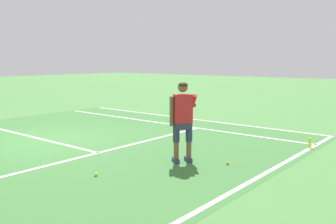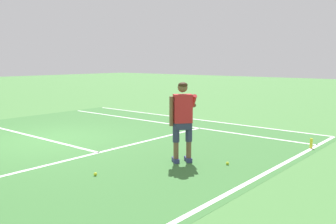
{
  "view_description": "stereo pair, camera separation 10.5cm",
  "coord_description": "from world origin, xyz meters",
  "views": [
    {
      "loc": [
        -5.44,
        -8.78,
        2.16
      ],
      "look_at": [
        0.63,
        -3.83,
        1.05
      ],
      "focal_mm": 39.01,
      "sensor_mm": 36.0,
      "label": 1
    },
    {
      "loc": [
        -5.37,
        -8.86,
        2.16
      ],
      "look_at": [
        0.63,
        -3.83,
        1.05
      ],
      "focal_mm": 39.01,
      "sensor_mm": 36.0,
      "label": 2
    }
  ],
  "objects": [
    {
      "name": "ground_plane",
      "position": [
        0.0,
        0.0,
        0.0
      ],
      "size": [
        80.0,
        80.0,
        0.0
      ],
      "primitive_type": "plane",
      "color": "#477F3D"
    },
    {
      "name": "tennis_ball_near_feet",
      "position": [
        -1.16,
        -3.54,
        0.03
      ],
      "size": [
        0.07,
        0.07,
        0.07
      ],
      "primitive_type": "sphere",
      "color": "#CCE02D",
      "rests_on": "ground"
    },
    {
      "name": "court_inner_surface",
      "position": [
        0.0,
        -0.88,
        0.0
      ],
      "size": [
        10.98,
        10.52,
        0.0
      ],
      "primitive_type": "cube",
      "color": "#387033",
      "rests_on": "ground"
    },
    {
      "name": "water_bottle",
      "position": [
        3.66,
        -5.92,
        0.12
      ],
      "size": [
        0.07,
        0.07,
        0.25
      ],
      "primitive_type": "cylinder",
      "color": "yellow",
      "rests_on": "ground"
    },
    {
      "name": "line_service",
      "position": [
        0.0,
        -2.22,
        0.0
      ],
      "size": [
        8.23,
        0.1,
        0.01
      ],
      "primitive_type": "cube",
      "color": "white",
      "rests_on": "ground"
    },
    {
      "name": "line_doubles_right",
      "position": [
        5.49,
        -0.88,
        0.0
      ],
      "size": [
        0.1,
        10.12,
        0.01
      ],
      "primitive_type": "cube",
      "color": "white",
      "rests_on": "ground"
    },
    {
      "name": "line_singles_right",
      "position": [
        4.12,
        -0.88,
        0.0
      ],
      "size": [
        0.1,
        10.12,
        0.01
      ],
      "primitive_type": "cube",
      "color": "white",
      "rests_on": "ground"
    },
    {
      "name": "tennis_player",
      "position": [
        0.65,
        -4.22,
        0.99
      ],
      "size": [
        1.11,
        0.83,
        1.71
      ],
      "color": "navy",
      "rests_on": "ground"
    },
    {
      "name": "line_centre_service",
      "position": [
        0.0,
        0.98,
        0.0
      ],
      "size": [
        0.1,
        6.4,
        0.01
      ],
      "primitive_type": "cube",
      "color": "white",
      "rests_on": "ground"
    },
    {
      "name": "tennis_ball_by_baseline",
      "position": [
        1.07,
        -5.08,
        0.03
      ],
      "size": [
        0.07,
        0.07,
        0.07
      ],
      "primitive_type": "sphere",
      "color": "#CCE02D",
      "rests_on": "ground"
    },
    {
      "name": "line_baseline",
      "position": [
        0.0,
        -5.95,
        0.0
      ],
      "size": [
        10.98,
        0.1,
        0.01
      ],
      "primitive_type": "cube",
      "color": "white",
      "rests_on": "ground"
    }
  ]
}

